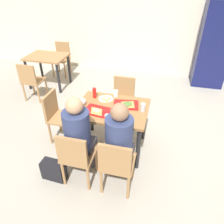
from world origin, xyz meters
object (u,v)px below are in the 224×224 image
object	(u,v)px
tray_red_near	(97,111)
foil_bundle	(83,101)
chair_left_end	(57,114)
plastic_cup_b	(107,118)
pizza_slice_c	(106,98)
condiment_bottle	(94,93)
person_in_red	(79,133)
background_chair_far	(62,56)
paper_plate_center	(106,99)
background_table	(47,61)
handbag	(54,170)
pizza_slice_a	(96,111)
background_chair_near	(31,79)
chair_near_right	(116,163)
pizza_slice_b	(128,104)
paper_plate_near_edge	(119,117)
soda_can	(143,107)
tray_red_far	(126,105)
chair_near_left	(76,155)
plastic_cup_a	(116,93)
drink_fridge	(214,45)
main_table	(112,114)
person_in_brown_jacket	(120,140)
chair_far_side	(123,97)

from	to	relation	value
tray_red_near	foil_bundle	size ratio (longest dim) A/B	3.60
chair_left_end	plastic_cup_b	world-z (taller)	plastic_cup_b
pizza_slice_c	condiment_bottle	bearing A→B (deg)	178.57
person_in_red	background_chair_far	distance (m)	3.59
foil_bundle	paper_plate_center	bearing A→B (deg)	40.04
plastic_cup_b	background_table	world-z (taller)	plastic_cup_b
handbag	pizza_slice_a	bearing A→B (deg)	55.77
plastic_cup_b	background_chair_near	size ratio (longest dim) A/B	0.12
chair_near_right	person_in_red	size ratio (longest dim) A/B	0.67
person_in_red	pizza_slice_b	bearing A→B (deg)	58.32
chair_left_end	paper_plate_near_edge	distance (m)	1.10
paper_plate_near_edge	handbag	xyz separation A→B (m)	(-0.76, -0.58, -0.61)
paper_plate_center	soda_can	world-z (taller)	soda_can
tray_red_far	pizza_slice_b	bearing A→B (deg)	-14.36
tray_red_near	paper_plate_near_edge	bearing A→B (deg)	-13.33
chair_near_left	background_chair_far	distance (m)	3.71
pizza_slice_b	pizza_slice_c	world-z (taller)	pizza_slice_b
background_table	chair_near_left	bearing A→B (deg)	-55.36
background_chair_near	tray_red_far	bearing A→B (deg)	-22.41
tray_red_far	background_chair_far	size ratio (longest dim) A/B	0.43
tray_red_near	condiment_bottle	size ratio (longest dim) A/B	2.25
paper_plate_near_edge	pizza_slice_c	xyz separation A→B (m)	(-0.30, 0.43, 0.01)
handbag	plastic_cup_a	bearing A→B (deg)	62.82
pizza_slice_b	plastic_cup_a	distance (m)	0.32
condiment_bottle	background_table	bearing A→B (deg)	137.43
handbag	drink_fridge	xyz separation A→B (m)	(2.29, 3.65, 0.81)
tray_red_near	tray_red_far	world-z (taller)	same
plastic_cup_a	drink_fridge	bearing A→B (deg)	55.80
chair_left_end	handbag	distance (m)	0.92
chair_near_right	plastic_cup_a	distance (m)	1.19
soda_can	plastic_cup_a	bearing A→B (deg)	145.60
plastic_cup_a	main_table	bearing A→B (deg)	-85.63
plastic_cup_b	handbag	size ratio (longest dim) A/B	0.31
chair_near_right	tray_red_far	size ratio (longest dim) A/B	2.33
tray_red_far	main_table	bearing A→B (deg)	-146.56
paper_plate_near_edge	plastic_cup_a	xyz separation A→B (m)	(-0.18, 0.55, 0.05)
plastic_cup_a	soda_can	size ratio (longest dim) A/B	0.82
foil_bundle	plastic_cup_a	bearing A→B (deg)	40.91
chair_left_end	pizza_slice_c	size ratio (longest dim) A/B	4.03
person_in_brown_jacket	foil_bundle	world-z (taller)	person_in_brown_jacket
person_in_red	tray_red_far	bearing A→B (deg)	60.09
tray_red_near	paper_plate_near_edge	distance (m)	0.34
chair_left_end	pizza_slice_a	size ratio (longest dim) A/B	3.61
main_table	paper_plate_center	bearing A→B (deg)	125.30
pizza_slice_b	background_table	bearing A→B (deg)	143.42
plastic_cup_a	background_chair_near	bearing A→B (deg)	160.94
drink_fridge	background_chair_far	xyz separation A→B (m)	(-3.69, -0.36, -0.46)
person_in_red	condiment_bottle	bearing A→B (deg)	95.13
chair_near_right	chair_far_side	size ratio (longest dim) A/B	1.00
tray_red_near	condiment_bottle	xyz separation A→B (m)	(-0.15, 0.36, 0.07)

